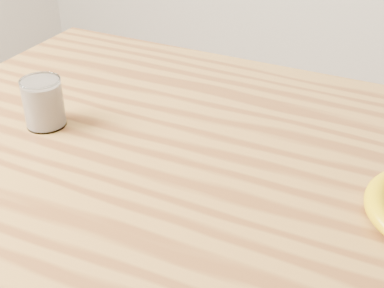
% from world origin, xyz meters
% --- Properties ---
extents(table, '(1.20, 0.80, 0.90)m').
position_xyz_m(table, '(0.00, 0.00, 0.77)').
color(table, olive).
rests_on(table, ground).
extents(smoothie_glass, '(0.07, 0.07, 0.09)m').
position_xyz_m(smoothie_glass, '(-0.32, -0.05, 0.95)').
color(smoothie_glass, white).
rests_on(smoothie_glass, table).
extents(banana, '(0.10, 0.26, 0.03)m').
position_xyz_m(banana, '(0.27, -0.03, 0.92)').
color(banana, '#D7AE06').
rests_on(banana, table).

